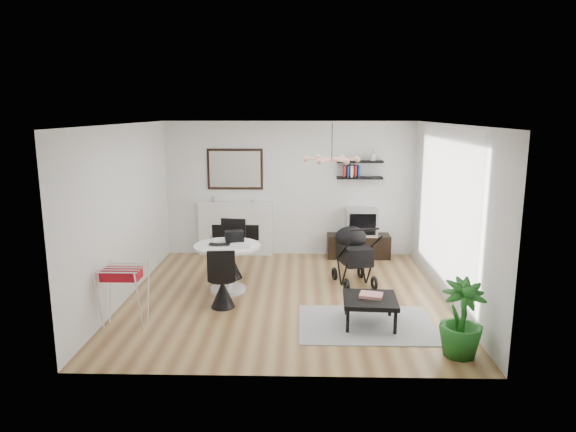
{
  "coord_description": "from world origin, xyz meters",
  "views": [
    {
      "loc": [
        0.22,
        -7.72,
        2.89
      ],
      "look_at": [
        0.01,
        0.4,
        1.22
      ],
      "focal_mm": 32.0,
      "sensor_mm": 36.0,
      "label": 1
    }
  ],
  "objects_px": {
    "fireplace": "(236,222)",
    "tv_console": "(358,246)",
    "coffee_table": "(370,301)",
    "potted_plant": "(462,319)",
    "crt_tv": "(361,222)",
    "stroller": "(353,257)",
    "dining_table": "(227,261)",
    "drying_rack": "(124,295)"
  },
  "relations": [
    {
      "from": "tv_console",
      "to": "drying_rack",
      "type": "distance_m",
      "value": 4.97
    },
    {
      "from": "stroller",
      "to": "coffee_table",
      "type": "bearing_deg",
      "value": -102.85
    },
    {
      "from": "crt_tv",
      "to": "potted_plant",
      "type": "relative_size",
      "value": 0.65
    },
    {
      "from": "fireplace",
      "to": "drying_rack",
      "type": "distance_m",
      "value": 3.79
    },
    {
      "from": "dining_table",
      "to": "coffee_table",
      "type": "relative_size",
      "value": 1.4
    },
    {
      "from": "tv_console",
      "to": "drying_rack",
      "type": "height_order",
      "value": "drying_rack"
    },
    {
      "from": "tv_console",
      "to": "coffee_table",
      "type": "relative_size",
      "value": 1.63
    },
    {
      "from": "fireplace",
      "to": "tv_console",
      "type": "relative_size",
      "value": 1.74
    },
    {
      "from": "crt_tv",
      "to": "coffee_table",
      "type": "relative_size",
      "value": 0.79
    },
    {
      "from": "stroller",
      "to": "fireplace",
      "type": "bearing_deg",
      "value": 127.09
    },
    {
      "from": "crt_tv",
      "to": "drying_rack",
      "type": "height_order",
      "value": "crt_tv"
    },
    {
      "from": "crt_tv",
      "to": "dining_table",
      "type": "distance_m",
      "value": 3.14
    },
    {
      "from": "fireplace",
      "to": "coffee_table",
      "type": "bearing_deg",
      "value": -56.8
    },
    {
      "from": "tv_console",
      "to": "crt_tv",
      "type": "bearing_deg",
      "value": -4.22
    },
    {
      "from": "drying_rack",
      "to": "stroller",
      "type": "xyz_separation_m",
      "value": [
        3.27,
        1.9,
        0.01
      ]
    },
    {
      "from": "fireplace",
      "to": "potted_plant",
      "type": "xyz_separation_m",
      "value": [
        3.24,
        -4.37,
        -0.21
      ]
    },
    {
      "from": "crt_tv",
      "to": "stroller",
      "type": "xyz_separation_m",
      "value": [
        -0.31,
        -1.58,
        -0.27
      ]
    },
    {
      "from": "coffee_table",
      "to": "potted_plant",
      "type": "bearing_deg",
      "value": -42.98
    },
    {
      "from": "potted_plant",
      "to": "coffee_table",
      "type": "bearing_deg",
      "value": 137.02
    },
    {
      "from": "drying_rack",
      "to": "tv_console",
      "type": "bearing_deg",
      "value": 44.87
    },
    {
      "from": "tv_console",
      "to": "dining_table",
      "type": "bearing_deg",
      "value": -138.91
    },
    {
      "from": "coffee_table",
      "to": "potted_plant",
      "type": "height_order",
      "value": "potted_plant"
    },
    {
      "from": "fireplace",
      "to": "tv_console",
      "type": "distance_m",
      "value": 2.52
    },
    {
      "from": "dining_table",
      "to": "potted_plant",
      "type": "relative_size",
      "value": 1.14
    },
    {
      "from": "fireplace",
      "to": "potted_plant",
      "type": "bearing_deg",
      "value": -53.49
    },
    {
      "from": "dining_table",
      "to": "drying_rack",
      "type": "bearing_deg",
      "value": -129.7
    },
    {
      "from": "drying_rack",
      "to": "fireplace",
      "type": "bearing_deg",
      "value": 74.05
    },
    {
      "from": "coffee_table",
      "to": "potted_plant",
      "type": "relative_size",
      "value": 0.81
    },
    {
      "from": "tv_console",
      "to": "drying_rack",
      "type": "bearing_deg",
      "value": -135.44
    },
    {
      "from": "coffee_table",
      "to": "drying_rack",
      "type": "bearing_deg",
      "value": -177.32
    },
    {
      "from": "tv_console",
      "to": "stroller",
      "type": "xyz_separation_m",
      "value": [
        -0.26,
        -1.58,
        0.23
      ]
    },
    {
      "from": "fireplace",
      "to": "tv_console",
      "type": "bearing_deg",
      "value": -3.49
    },
    {
      "from": "fireplace",
      "to": "potted_plant",
      "type": "relative_size",
      "value": 2.3
    },
    {
      "from": "potted_plant",
      "to": "fireplace",
      "type": "bearing_deg",
      "value": 126.51
    },
    {
      "from": "crt_tv",
      "to": "coffee_table",
      "type": "height_order",
      "value": "crt_tv"
    },
    {
      "from": "drying_rack",
      "to": "crt_tv",
      "type": "bearing_deg",
      "value": 44.48
    },
    {
      "from": "coffee_table",
      "to": "potted_plant",
      "type": "distance_m",
      "value": 1.32
    },
    {
      "from": "crt_tv",
      "to": "drying_rack",
      "type": "distance_m",
      "value": 5.0
    },
    {
      "from": "fireplace",
      "to": "stroller",
      "type": "bearing_deg",
      "value": -38.03
    },
    {
      "from": "stroller",
      "to": "drying_rack",
      "type": "bearing_deg",
      "value": -164.72
    },
    {
      "from": "dining_table",
      "to": "tv_console",
      "type": "bearing_deg",
      "value": 41.09
    },
    {
      "from": "stroller",
      "to": "dining_table",
      "type": "bearing_deg",
      "value": 177.61
    }
  ]
}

